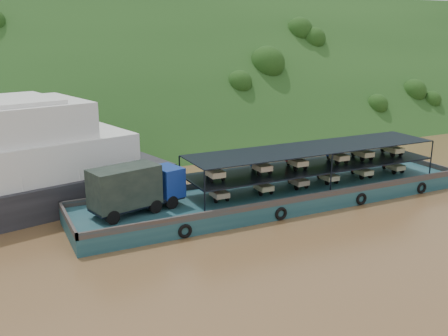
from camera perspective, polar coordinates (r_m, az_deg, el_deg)
name	(u,v)px	position (r m, az deg, el deg)	size (l,w,h in m)	color
ground	(262,212)	(40.95, 4.39, -4.99)	(160.00, 160.00, 0.00)	brown
hillside	(135,134)	(73.13, -10.09, 3.86)	(140.00, 28.00, 28.00)	#183513
cargo_barge	(266,192)	(42.05, 4.81, -2.73)	(35.00, 7.18, 4.80)	#123741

